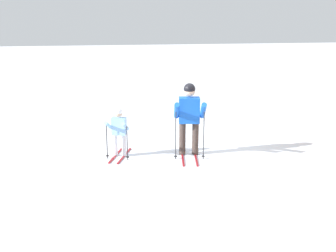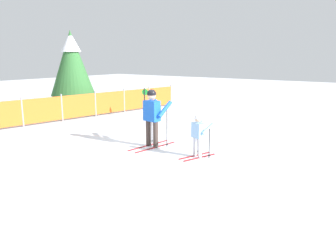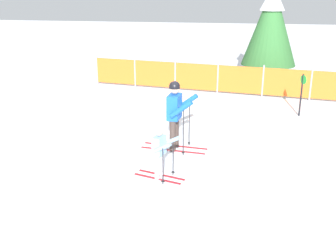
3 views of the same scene
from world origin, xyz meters
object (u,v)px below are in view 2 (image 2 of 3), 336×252
(skier_adult, at_px, (152,113))
(skier_child, at_px, (198,132))
(trail_marker, at_px, (145,100))
(safety_fence, at_px, (79,106))
(conifer_far, at_px, (72,62))

(skier_adult, bearing_deg, skier_child, -86.66)
(skier_adult, distance_m, trail_marker, 4.60)
(skier_adult, relative_size, safety_fence, 0.15)
(skier_adult, relative_size, conifer_far, 0.44)
(safety_fence, bearing_deg, conifer_far, 57.65)
(conifer_far, xyz_separation_m, trail_marker, (0.69, -3.82, -1.55))
(skier_adult, height_order, trail_marker, skier_adult)
(trail_marker, bearing_deg, conifer_far, 100.26)
(skier_adult, relative_size, trail_marker, 1.32)
(skier_child, bearing_deg, conifer_far, 89.84)
(safety_fence, xyz_separation_m, trail_marker, (1.76, -2.13, 0.24))
(safety_fence, height_order, trail_marker, trail_marker)
(skier_child, distance_m, safety_fence, 7.06)
(safety_fence, relative_size, conifer_far, 2.89)
(conifer_far, relative_size, trail_marker, 2.97)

